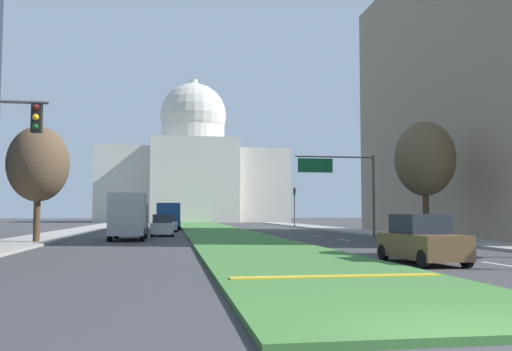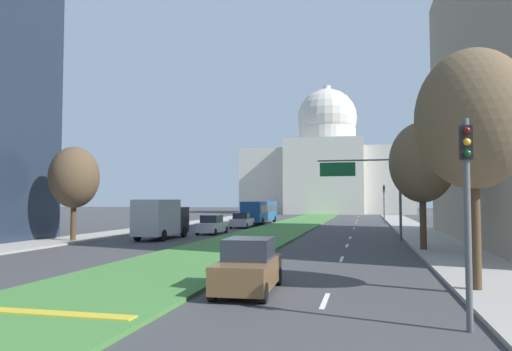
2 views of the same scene
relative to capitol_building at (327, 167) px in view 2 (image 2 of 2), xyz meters
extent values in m
plane|color=#3D3D3F|center=(0.00, -54.05, -10.86)|extent=(260.00, 260.00, 0.00)
cube|color=#427A38|center=(0.00, -59.54, -10.79)|extent=(6.54, 98.75, 0.14)
cube|color=gold|center=(0.00, -101.67, -10.70)|extent=(5.89, 0.50, 0.04)
cube|color=silver|center=(7.48, -97.67, -10.86)|extent=(0.16, 2.40, 0.01)
cube|color=silver|center=(7.48, -86.86, -10.86)|extent=(0.16, 2.40, 0.01)
cube|color=silver|center=(7.48, -79.25, -10.86)|extent=(0.16, 2.40, 0.01)
cube|color=silver|center=(7.48, -72.26, -10.86)|extent=(0.16, 2.40, 0.01)
cube|color=silver|center=(7.48, -59.03, -10.86)|extent=(0.16, 2.40, 0.01)
cube|color=silver|center=(7.48, -46.27, -10.86)|extent=(0.16, 2.40, 0.01)
cube|color=silver|center=(7.48, -38.04, -10.86)|extent=(0.16, 2.40, 0.01)
cube|color=silver|center=(7.48, -21.92, -10.86)|extent=(0.16, 2.40, 0.01)
cube|color=#9E9991|center=(-13.70, -65.02, -10.79)|extent=(4.00, 98.75, 0.15)
cube|color=#9E9991|center=(13.70, -65.02, -10.79)|extent=(4.00, 98.75, 0.15)
cube|color=beige|center=(0.00, 0.81, -3.37)|extent=(38.71, 18.78, 14.99)
cube|color=beige|center=(0.00, -10.58, -2.62)|extent=(17.03, 4.00, 16.49)
cylinder|color=beige|center=(0.00, 0.81, 6.74)|extent=(13.39, 13.39, 5.22)
sphere|color=beige|center=(0.00, 0.81, 11.82)|extent=(14.11, 14.11, 14.11)
cylinder|color=beige|center=(0.00, 0.81, 18.17)|extent=(1.80, 1.80, 3.00)
cylinder|color=#515456|center=(11.20, -100.46, -8.26)|extent=(0.16, 0.16, 5.20)
cube|color=black|center=(11.20, -100.46, -6.26)|extent=(0.28, 0.24, 0.84)
sphere|color=#510F0F|center=(11.20, -100.60, -5.98)|extent=(0.18, 0.18, 0.18)
sphere|color=#F2A51E|center=(11.20, -100.60, -6.26)|extent=(0.18, 0.18, 0.18)
sphere|color=#0F4219|center=(11.20, -100.60, -6.54)|extent=(0.18, 0.18, 0.18)
cylinder|color=#515456|center=(11.20, -47.46, -8.26)|extent=(0.16, 0.16, 5.20)
cube|color=black|center=(11.20, -47.46, -6.26)|extent=(0.28, 0.24, 0.84)
sphere|color=#510F0F|center=(11.20, -47.60, -5.98)|extent=(0.18, 0.18, 0.18)
sphere|color=#4C380F|center=(11.20, -47.60, -6.26)|extent=(0.18, 0.18, 0.18)
sphere|color=#1ED838|center=(11.20, -47.60, -6.54)|extent=(0.18, 0.18, 0.18)
cylinder|color=#515456|center=(11.40, -74.79, -7.61)|extent=(0.20, 0.20, 6.50)
cylinder|color=#515456|center=(8.22, -74.79, -4.56)|extent=(6.36, 0.12, 0.12)
cube|color=#146033|center=(6.63, -74.84, -5.26)|extent=(2.80, 0.08, 1.10)
cylinder|color=#4C3823|center=(12.43, -95.42, -8.48)|extent=(0.32, 0.32, 4.77)
ellipsoid|color=brown|center=(12.43, -95.42, -4.87)|extent=(3.90, 3.90, 4.87)
cylinder|color=#4C3823|center=(-12.57, -81.37, -9.00)|extent=(0.39, 0.39, 3.72)
ellipsoid|color=brown|center=(-12.57, -81.37, -5.99)|extent=(3.69, 3.69, 4.61)
cylinder|color=#4C3823|center=(12.21, -82.13, -8.73)|extent=(0.40, 0.40, 4.26)
ellipsoid|color=brown|center=(12.21, -82.13, -5.35)|extent=(3.99, 3.99, 4.99)
cube|color=brown|center=(4.79, -96.92, -10.20)|extent=(1.96, 4.20, 0.90)
cube|color=#282D38|center=(4.78, -96.76, -9.38)|extent=(1.66, 2.05, 0.73)
cylinder|color=black|center=(5.67, -98.50, -10.54)|extent=(0.25, 0.65, 0.64)
cylinder|color=black|center=(4.04, -98.57, -10.54)|extent=(0.25, 0.65, 0.64)
cylinder|color=black|center=(5.53, -95.28, -10.54)|extent=(0.25, 0.65, 0.64)
cylinder|color=black|center=(3.91, -95.35, -10.54)|extent=(0.25, 0.65, 0.64)
cube|color=silver|center=(-5.18, -70.70, -10.22)|extent=(1.78, 4.39, 0.85)
cube|color=#282D38|center=(-5.18, -70.87, -9.45)|extent=(1.57, 2.11, 0.70)
cylinder|color=black|center=(-5.99, -68.95, -10.54)|extent=(0.22, 0.64, 0.64)
cylinder|color=black|center=(-4.37, -68.95, -10.54)|extent=(0.22, 0.64, 0.64)
cylinder|color=black|center=(-5.99, -72.44, -10.54)|extent=(0.22, 0.64, 0.64)
cylinder|color=black|center=(-4.37, -72.44, -10.54)|extent=(0.22, 0.64, 0.64)
cube|color=#BCBCC1|center=(-4.92, -60.62, -10.24)|extent=(2.05, 4.65, 0.81)
cube|color=#282D38|center=(-4.91, -60.80, -9.50)|extent=(1.74, 2.26, 0.66)
cylinder|color=black|center=(-5.85, -58.80, -10.54)|extent=(0.24, 0.65, 0.64)
cylinder|color=black|center=(-4.11, -58.74, -10.54)|extent=(0.24, 0.65, 0.64)
cylinder|color=black|center=(-5.72, -62.49, -10.54)|extent=(0.24, 0.65, 0.64)
cylinder|color=black|center=(-3.99, -62.43, -10.54)|extent=(0.24, 0.65, 0.64)
cube|color=black|center=(-7.42, -74.79, -9.41)|extent=(2.30, 2.00, 2.20)
cube|color=#B2B2B7|center=(-7.42, -77.99, -9.06)|extent=(2.30, 4.40, 2.80)
cylinder|color=black|center=(-8.47, -74.79, -10.41)|extent=(0.30, 0.90, 0.90)
cylinder|color=black|center=(-6.37, -74.79, -10.41)|extent=(0.30, 0.90, 0.90)
cylinder|color=black|center=(-8.47, -79.09, -10.41)|extent=(0.30, 0.90, 0.90)
cylinder|color=black|center=(-6.37, -79.09, -10.41)|extent=(0.30, 0.90, 0.90)
cube|color=#1E4C8C|center=(-4.79, -52.02, -9.16)|extent=(2.50, 11.00, 2.50)
cube|color=#232833|center=(-4.79, -52.02, -8.81)|extent=(2.52, 10.12, 0.90)
cylinder|color=black|center=(-5.94, -47.72, -10.36)|extent=(0.32, 1.00, 1.00)
cylinder|color=black|center=(-3.64, -47.72, -10.36)|extent=(0.32, 1.00, 1.00)
cylinder|color=black|center=(-5.94, -55.92, -10.36)|extent=(0.32, 1.00, 1.00)
cylinder|color=black|center=(-3.64, -55.92, -10.36)|extent=(0.32, 1.00, 1.00)
camera|label=1|loc=(-4.50, -116.28, -8.96)|focal=38.37mm
camera|label=2|loc=(8.77, -112.93, -7.66)|focal=33.26mm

